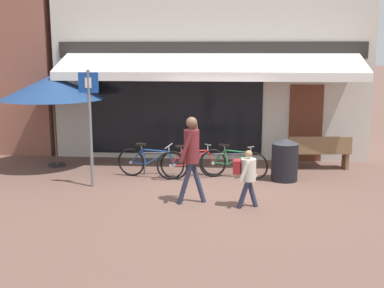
# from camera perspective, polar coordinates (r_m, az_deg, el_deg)

# --- Properties ---
(ground_plane) EXTENTS (160.00, 160.00, 0.00)m
(ground_plane) POSITION_cam_1_polar(r_m,az_deg,el_deg) (10.72, 2.93, -5.32)
(ground_plane) COLOR brown
(shop_front) EXTENTS (8.75, 4.42, 6.05)m
(shop_front) POSITION_cam_1_polar(r_m,az_deg,el_deg) (14.68, 2.40, 11.10)
(shop_front) COLOR beige
(shop_front) RESTS_ON ground_plane
(bike_rack_rail) EXTENTS (2.55, 0.04, 0.57)m
(bike_rack_rail) POSITION_cam_1_polar(r_m,az_deg,el_deg) (11.70, 0.23, -1.59)
(bike_rack_rail) COLOR #47494F
(bike_rack_rail) RESTS_ON ground_plane
(bicycle_blue) EXTENTS (1.77, 0.59, 0.83)m
(bicycle_blue) POSITION_cam_1_polar(r_m,az_deg,el_deg) (11.55, -4.76, -2.21)
(bicycle_blue) COLOR black
(bicycle_blue) RESTS_ON ground_plane
(bicycle_red) EXTENTS (1.68, 0.76, 0.84)m
(bicycle_red) POSITION_cam_1_polar(r_m,az_deg,el_deg) (11.51, -0.04, -2.29)
(bicycle_red) COLOR black
(bicycle_red) RESTS_ON ground_plane
(bicycle_green) EXTENTS (1.65, 0.66, 0.82)m
(bicycle_green) POSITION_cam_1_polar(r_m,az_deg,el_deg) (11.59, 4.92, -2.26)
(bicycle_green) COLOR black
(bicycle_green) RESTS_ON ground_plane
(pedestrian_adult) EXTENTS (0.58, 0.51, 1.76)m
(pedestrian_adult) POSITION_cam_1_polar(r_m,az_deg,el_deg) (9.48, -0.05, -0.68)
(pedestrian_adult) COLOR #282D47
(pedestrian_adult) RESTS_ON ground_plane
(pedestrian_child) EXTENTS (0.52, 0.45, 1.15)m
(pedestrian_child) POSITION_cam_1_polar(r_m,az_deg,el_deg) (9.37, 6.49, -3.36)
(pedestrian_child) COLOR #282D47
(pedestrian_child) RESTS_ON ground_plane
(litter_bin) EXTENTS (0.63, 0.63, 1.01)m
(litter_bin) POSITION_cam_1_polar(r_m,az_deg,el_deg) (11.47, 10.93, -1.80)
(litter_bin) COLOR black
(litter_bin) RESTS_ON ground_plane
(parking_sign) EXTENTS (0.44, 0.07, 2.61)m
(parking_sign) POSITION_cam_1_polar(r_m,az_deg,el_deg) (10.79, -12.01, 3.19)
(parking_sign) COLOR slate
(parking_sign) RESTS_ON ground_plane
(cafe_parasol) EXTENTS (2.70, 2.70, 2.39)m
(cafe_parasol) POSITION_cam_1_polar(r_m,az_deg,el_deg) (12.92, -16.19, 6.49)
(cafe_parasol) COLOR #4C3D2D
(cafe_parasol) RESTS_ON ground_plane
(park_bench) EXTENTS (1.63, 0.56, 0.87)m
(park_bench) POSITION_cam_1_polar(r_m,az_deg,el_deg) (12.75, 14.77, -0.86)
(park_bench) COLOR brown
(park_bench) RESTS_ON ground_plane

